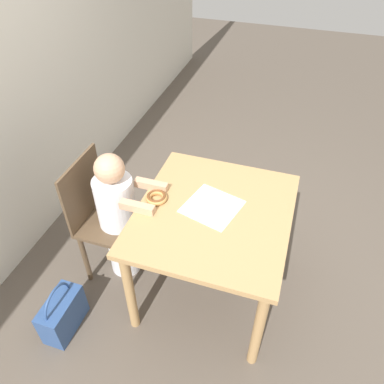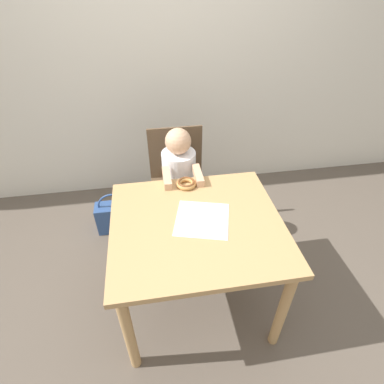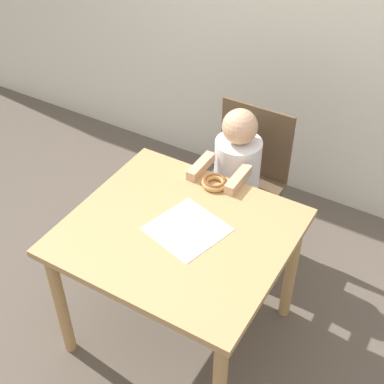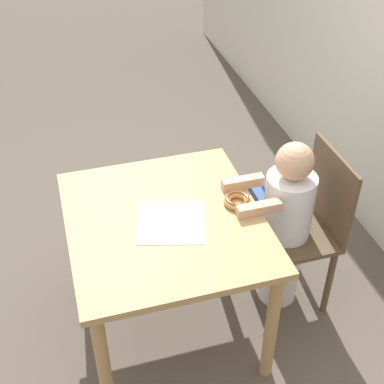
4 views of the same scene
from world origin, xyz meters
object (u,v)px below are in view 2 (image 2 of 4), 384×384
(chair, at_px, (178,182))
(donut, at_px, (186,183))
(handbag, at_px, (115,216))
(child_figure, at_px, (180,188))

(chair, height_order, donut, chair)
(chair, xyz_separation_m, handbag, (-0.56, 0.05, -0.35))
(donut, relative_size, handbag, 0.34)
(chair, distance_m, donut, 0.48)
(chair, distance_m, child_figure, 0.12)
(child_figure, height_order, donut, child_figure)
(handbag, bearing_deg, child_figure, -16.49)
(donut, bearing_deg, chair, 92.14)
(donut, distance_m, handbag, 0.96)
(chair, relative_size, donut, 6.98)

